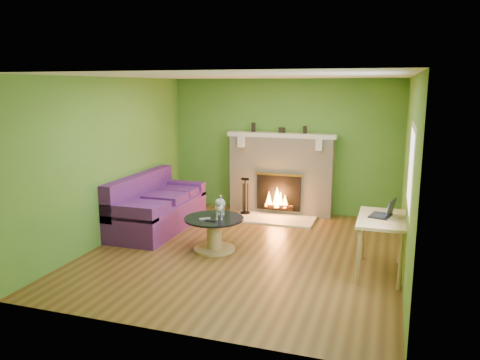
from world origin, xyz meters
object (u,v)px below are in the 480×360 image
Objects in this scene: coffee_table at (214,231)px; cat at (220,206)px; sofa at (155,208)px; desk at (381,224)px.

cat reaches higher than coffee_table.
desk is at bearing -12.86° from sofa.
coffee_table is 0.86× the size of desk.
sofa is at bearing 152.73° from coffee_table.
cat is (-2.34, 0.20, 0.00)m from desk.
sofa is 2.03× the size of desk.
desk is 2.35m from cat.
cat is at bearing 175.01° from desk.
sofa reaches higher than desk.
cat is (0.08, 0.05, 0.39)m from coffee_table.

